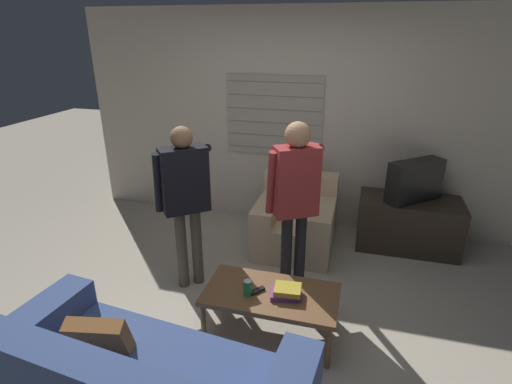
{
  "coord_description": "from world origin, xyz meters",
  "views": [
    {
      "loc": [
        0.84,
        -2.62,
        2.29
      ],
      "look_at": [
        0.0,
        0.44,
        1.0
      ],
      "focal_mm": 28.0,
      "sensor_mm": 36.0,
      "label": 1
    }
  ],
  "objects_px": {
    "spare_remote": "(257,291)",
    "person_right_standing": "(295,190)",
    "armchair_beige": "(296,221)",
    "book_stack": "(287,292)",
    "coffee_table": "(271,296)",
    "soda_can": "(248,288)",
    "tv": "(415,181)",
    "person_left_standing": "(185,190)"
  },
  "relations": [
    {
      "from": "armchair_beige",
      "to": "book_stack",
      "type": "relative_size",
      "value": 3.35
    },
    {
      "from": "coffee_table",
      "to": "soda_can",
      "type": "distance_m",
      "value": 0.21
    },
    {
      "from": "coffee_table",
      "to": "book_stack",
      "type": "distance_m",
      "value": 0.15
    },
    {
      "from": "spare_remote",
      "to": "soda_can",
      "type": "bearing_deg",
      "value": -104.29
    },
    {
      "from": "coffee_table",
      "to": "person_right_standing",
      "type": "distance_m",
      "value": 0.91
    },
    {
      "from": "armchair_beige",
      "to": "person_left_standing",
      "type": "relative_size",
      "value": 0.56
    },
    {
      "from": "person_right_standing",
      "to": "spare_remote",
      "type": "xyz_separation_m",
      "value": [
        -0.16,
        -0.65,
        -0.61
      ]
    },
    {
      "from": "armchair_beige",
      "to": "coffee_table",
      "type": "bearing_deg",
      "value": 92.1
    },
    {
      "from": "person_left_standing",
      "to": "person_right_standing",
      "type": "distance_m",
      "value": 0.97
    },
    {
      "from": "coffee_table",
      "to": "soda_can",
      "type": "xyz_separation_m",
      "value": [
        -0.17,
        -0.07,
        0.1
      ]
    },
    {
      "from": "armchair_beige",
      "to": "book_stack",
      "type": "bearing_deg",
      "value": 96.88
    },
    {
      "from": "book_stack",
      "to": "armchair_beige",
      "type": "bearing_deg",
      "value": 97.1
    },
    {
      "from": "person_left_standing",
      "to": "spare_remote",
      "type": "distance_m",
      "value": 1.11
    },
    {
      "from": "person_right_standing",
      "to": "spare_remote",
      "type": "height_order",
      "value": "person_right_standing"
    },
    {
      "from": "coffee_table",
      "to": "soda_can",
      "type": "height_order",
      "value": "soda_can"
    },
    {
      "from": "tv",
      "to": "soda_can",
      "type": "height_order",
      "value": "tv"
    },
    {
      "from": "person_right_standing",
      "to": "book_stack",
      "type": "relative_size",
      "value": 6.2
    },
    {
      "from": "tv",
      "to": "person_right_standing",
      "type": "distance_m",
      "value": 1.61
    },
    {
      "from": "tv",
      "to": "book_stack",
      "type": "height_order",
      "value": "tv"
    },
    {
      "from": "armchair_beige",
      "to": "spare_remote",
      "type": "bearing_deg",
      "value": 88.05
    },
    {
      "from": "coffee_table",
      "to": "spare_remote",
      "type": "relative_size",
      "value": 8.16
    },
    {
      "from": "person_right_standing",
      "to": "coffee_table",
      "type": "bearing_deg",
      "value": -125.98
    },
    {
      "from": "coffee_table",
      "to": "person_right_standing",
      "type": "xyz_separation_m",
      "value": [
        0.05,
        0.62,
        0.66
      ]
    },
    {
      "from": "book_stack",
      "to": "spare_remote",
      "type": "xyz_separation_m",
      "value": [
        -0.23,
        -0.01,
        -0.03
      ]
    },
    {
      "from": "book_stack",
      "to": "soda_can",
      "type": "height_order",
      "value": "soda_can"
    },
    {
      "from": "person_left_standing",
      "to": "book_stack",
      "type": "xyz_separation_m",
      "value": [
        1.03,
        -0.5,
        -0.53
      ]
    },
    {
      "from": "coffee_table",
      "to": "person_right_standing",
      "type": "relative_size",
      "value": 0.64
    },
    {
      "from": "spare_remote",
      "to": "person_right_standing",
      "type": "bearing_deg",
      "value": 113.84
    },
    {
      "from": "armchair_beige",
      "to": "tv",
      "type": "relative_size",
      "value": 1.43
    },
    {
      "from": "armchair_beige",
      "to": "soda_can",
      "type": "xyz_separation_m",
      "value": [
        -0.11,
        -1.53,
        0.16
      ]
    },
    {
      "from": "coffee_table",
      "to": "soda_can",
      "type": "relative_size",
      "value": 8.25
    },
    {
      "from": "coffee_table",
      "to": "spare_remote",
      "type": "bearing_deg",
      "value": -166.52
    },
    {
      "from": "book_stack",
      "to": "soda_can",
      "type": "xyz_separation_m",
      "value": [
        -0.29,
        -0.06,
        0.02
      ]
    },
    {
      "from": "armchair_beige",
      "to": "tv",
      "type": "height_order",
      "value": "tv"
    },
    {
      "from": "coffee_table",
      "to": "spare_remote",
      "type": "xyz_separation_m",
      "value": [
        -0.1,
        -0.02,
        0.05
      ]
    },
    {
      "from": "tv",
      "to": "person_left_standing",
      "type": "xyz_separation_m",
      "value": [
        -2.05,
        -1.29,
        0.18
      ]
    },
    {
      "from": "armchair_beige",
      "to": "person_right_standing",
      "type": "height_order",
      "value": "person_right_standing"
    },
    {
      "from": "armchair_beige",
      "to": "tv",
      "type": "bearing_deg",
      "value": -165.38
    },
    {
      "from": "person_right_standing",
      "to": "book_stack",
      "type": "bearing_deg",
      "value": -114.71
    },
    {
      "from": "person_right_standing",
      "to": "book_stack",
      "type": "xyz_separation_m",
      "value": [
        0.07,
        -0.64,
        -0.58
      ]
    },
    {
      "from": "person_right_standing",
      "to": "tv",
      "type": "bearing_deg",
      "value": 15.71
    },
    {
      "from": "person_left_standing",
      "to": "person_right_standing",
      "type": "relative_size",
      "value": 0.96
    }
  ]
}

